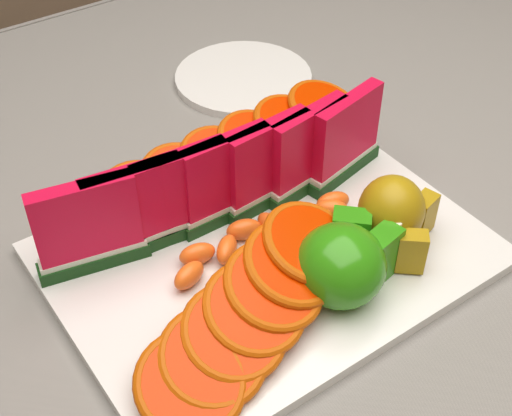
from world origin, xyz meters
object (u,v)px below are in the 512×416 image
at_px(pear_cluster, 394,213).
at_px(side_plate, 243,78).
at_px(platter, 267,254).
at_px(apple_cluster, 345,262).

bearing_deg(pear_cluster, side_plate, 80.00).
xyz_separation_m(pear_cluster, side_plate, (0.06, 0.34, -0.05)).
height_order(platter, apple_cluster, apple_cluster).
bearing_deg(platter, apple_cluster, -70.12).
height_order(apple_cluster, pear_cluster, pear_cluster).
distance_m(platter, pear_cluster, 0.13).
bearing_deg(side_plate, platter, -120.29).
distance_m(pear_cluster, side_plate, 0.35).
relative_size(apple_cluster, pear_cluster, 1.22).
xyz_separation_m(apple_cluster, side_plate, (0.14, 0.36, -0.04)).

